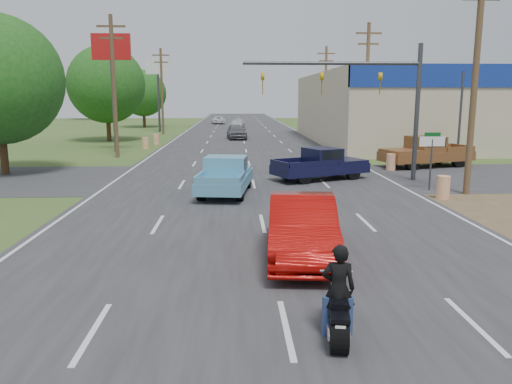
{
  "coord_description": "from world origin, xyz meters",
  "views": [
    {
      "loc": [
        -0.95,
        -8.7,
        4.28
      ],
      "look_at": [
        -0.26,
        7.06,
        1.3
      ],
      "focal_mm": 35.0,
      "sensor_mm": 36.0,
      "label": 1
    }
  ],
  "objects_px": {
    "navy_pickup": "(322,164)",
    "distant_car_grey": "(237,132)",
    "blue_pickup": "(226,175)",
    "distant_car_silver": "(237,124)",
    "motorcycle": "(338,314)",
    "brown_pickup": "(425,152)",
    "red_convertible": "(302,228)",
    "distant_car_white": "(218,120)",
    "rider": "(338,294)"
  },
  "relations": [
    {
      "from": "red_convertible",
      "to": "distant_car_white",
      "type": "height_order",
      "value": "red_convertible"
    },
    {
      "from": "blue_pickup",
      "to": "navy_pickup",
      "type": "distance_m",
      "value": 6.24
    },
    {
      "from": "red_convertible",
      "to": "motorcycle",
      "type": "bearing_deg",
      "value": -84.45
    },
    {
      "from": "motorcycle",
      "to": "navy_pickup",
      "type": "distance_m",
      "value": 17.93
    },
    {
      "from": "brown_pickup",
      "to": "distant_car_silver",
      "type": "xyz_separation_m",
      "value": [
        -11.46,
        41.6,
        -0.34
      ]
    },
    {
      "from": "distant_car_grey",
      "to": "distant_car_silver",
      "type": "relative_size",
      "value": 1.06
    },
    {
      "from": "motorcycle",
      "to": "navy_pickup",
      "type": "relative_size",
      "value": 0.37
    },
    {
      "from": "brown_pickup",
      "to": "distant_car_grey",
      "type": "height_order",
      "value": "brown_pickup"
    },
    {
      "from": "rider",
      "to": "blue_pickup",
      "type": "bearing_deg",
      "value": -72.58
    },
    {
      "from": "navy_pickup",
      "to": "distant_car_silver",
      "type": "xyz_separation_m",
      "value": [
        -4.2,
        46.24,
        -0.22
      ]
    },
    {
      "from": "motorcycle",
      "to": "blue_pickup",
      "type": "bearing_deg",
      "value": 107.37
    },
    {
      "from": "blue_pickup",
      "to": "distant_car_silver",
      "type": "relative_size",
      "value": 1.22
    },
    {
      "from": "red_convertible",
      "to": "distant_car_grey",
      "type": "bearing_deg",
      "value": 97.56
    },
    {
      "from": "distant_car_silver",
      "to": "rider",
      "type": "bearing_deg",
      "value": -80.1
    },
    {
      "from": "distant_car_silver",
      "to": "distant_car_white",
      "type": "distance_m",
      "value": 12.02
    },
    {
      "from": "motorcycle",
      "to": "brown_pickup",
      "type": "distance_m",
      "value": 24.51
    },
    {
      "from": "red_convertible",
      "to": "motorcycle",
      "type": "height_order",
      "value": "red_convertible"
    },
    {
      "from": "red_convertible",
      "to": "distant_car_silver",
      "type": "relative_size",
      "value": 1.14
    },
    {
      "from": "rider",
      "to": "distant_car_white",
      "type": "distance_m",
      "value": 75.62
    },
    {
      "from": "motorcycle",
      "to": "brown_pickup",
      "type": "bearing_deg",
      "value": 74.09
    },
    {
      "from": "distant_car_grey",
      "to": "distant_car_silver",
      "type": "distance_m",
      "value": 19.54
    },
    {
      "from": "brown_pickup",
      "to": "distant_car_white",
      "type": "height_order",
      "value": "brown_pickup"
    },
    {
      "from": "red_convertible",
      "to": "brown_pickup",
      "type": "xyz_separation_m",
      "value": [
        10.09,
        17.69,
        0.15
      ]
    },
    {
      "from": "distant_car_grey",
      "to": "red_convertible",
      "type": "bearing_deg",
      "value": -92.89
    },
    {
      "from": "blue_pickup",
      "to": "distant_car_grey",
      "type": "distance_m",
      "value": 30.39
    },
    {
      "from": "navy_pickup",
      "to": "brown_pickup",
      "type": "bearing_deg",
      "value": 97.86
    },
    {
      "from": "rider",
      "to": "distant_car_silver",
      "type": "height_order",
      "value": "rider"
    },
    {
      "from": "blue_pickup",
      "to": "brown_pickup",
      "type": "relative_size",
      "value": 0.86
    },
    {
      "from": "blue_pickup",
      "to": "navy_pickup",
      "type": "relative_size",
      "value": 0.98
    },
    {
      "from": "motorcycle",
      "to": "distant_car_white",
      "type": "xyz_separation_m",
      "value": [
        -4.55,
        75.53,
        0.14
      ]
    },
    {
      "from": "distant_car_grey",
      "to": "navy_pickup",
      "type": "bearing_deg",
      "value": -85.79
    },
    {
      "from": "rider",
      "to": "distant_car_silver",
      "type": "relative_size",
      "value": 0.38
    },
    {
      "from": "rider",
      "to": "distant_car_white",
      "type": "bearing_deg",
      "value": -78.19
    },
    {
      "from": "red_convertible",
      "to": "distant_car_white",
      "type": "bearing_deg",
      "value": 98.94
    },
    {
      "from": "red_convertible",
      "to": "navy_pickup",
      "type": "distance_m",
      "value": 13.36
    },
    {
      "from": "blue_pickup",
      "to": "distant_car_grey",
      "type": "relative_size",
      "value": 1.14
    },
    {
      "from": "blue_pickup",
      "to": "distant_car_silver",
      "type": "height_order",
      "value": "blue_pickup"
    },
    {
      "from": "navy_pickup",
      "to": "distant_car_grey",
      "type": "distance_m",
      "value": 27.06
    },
    {
      "from": "blue_pickup",
      "to": "brown_pickup",
      "type": "xyz_separation_m",
      "value": [
        12.29,
        8.33,
        0.11
      ]
    },
    {
      "from": "blue_pickup",
      "to": "motorcycle",
      "type": "bearing_deg",
      "value": -73.64
    },
    {
      "from": "motorcycle",
      "to": "blue_pickup",
      "type": "distance_m",
      "value": 14.19
    },
    {
      "from": "motorcycle",
      "to": "distant_car_silver",
      "type": "xyz_separation_m",
      "value": [
        -1.39,
        63.94,
        0.18
      ]
    },
    {
      "from": "distant_car_grey",
      "to": "brown_pickup",
      "type": "bearing_deg",
      "value": -67.29
    },
    {
      "from": "brown_pickup",
      "to": "distant_car_grey",
      "type": "bearing_deg",
      "value": 10.22
    },
    {
      "from": "red_convertible",
      "to": "rider",
      "type": "xyz_separation_m",
      "value": [
        0.03,
        -4.6,
        -0.0
      ]
    },
    {
      "from": "rider",
      "to": "blue_pickup",
      "type": "height_order",
      "value": "blue_pickup"
    },
    {
      "from": "distant_car_silver",
      "to": "distant_car_white",
      "type": "bearing_deg",
      "value": 113.92
    },
    {
      "from": "rider",
      "to": "brown_pickup",
      "type": "xyz_separation_m",
      "value": [
        10.06,
        22.29,
        0.15
      ]
    },
    {
      "from": "red_convertible",
      "to": "distant_car_white",
      "type": "xyz_separation_m",
      "value": [
        -4.53,
        70.89,
        -0.23
      ]
    },
    {
      "from": "navy_pickup",
      "to": "distant_car_white",
      "type": "relative_size",
      "value": 1.27
    }
  ]
}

